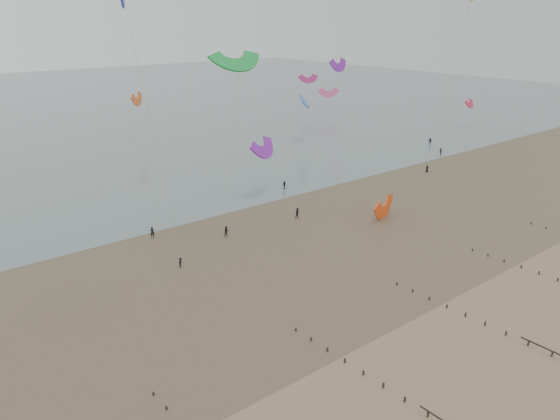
{
  "coord_description": "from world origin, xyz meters",
  "views": [
    {
      "loc": [
        -49.79,
        -29.25,
        34.43
      ],
      "look_at": [
        -3.39,
        28.0,
        8.0
      ],
      "focal_mm": 35.0,
      "sensor_mm": 36.0,
      "label": 1
    }
  ],
  "objects": [
    {
      "name": "kitesurfer_lead",
      "position": [
        -13.99,
        48.15,
        0.94
      ],
      "size": [
        0.81,
        0.69,
        1.88
      ],
      "primitive_type": "imported",
      "rotation": [
        0.0,
        0.0,
        2.72
      ],
      "color": "black",
      "rests_on": "ground"
    },
    {
      "name": "grounded_kite",
      "position": [
        22.86,
        30.56,
        0.0
      ],
      "size": [
        8.94,
        7.98,
        4.06
      ],
      "primitive_type": null,
      "rotation": [
        1.54,
        0.0,
        0.36
      ],
      "color": "#EF440F",
      "rests_on": "ground"
    },
    {
      "name": "kitesurfers",
      "position": [
        29.97,
        48.4,
        0.88
      ],
      "size": [
        141.46,
        27.66,
        1.89
      ],
      "color": "black",
      "rests_on": "ground"
    },
    {
      "name": "ground",
      "position": [
        0.0,
        0.0,
        0.0
      ],
      "size": [
        500.0,
        500.0,
        0.0
      ],
      "primitive_type": "plane",
      "color": "brown",
      "rests_on": "ground"
    },
    {
      "name": "kites_airborne",
      "position": [
        -13.74,
        90.59,
        22.59
      ],
      "size": [
        235.64,
        121.04,
        42.88
      ],
      "color": "yellow",
      "rests_on": "ground"
    },
    {
      "name": "sea_and_shore",
      "position": [
        -4.08,
        34.4,
        0.01
      ],
      "size": [
        500.0,
        665.0,
        0.03
      ],
      "color": "#475654",
      "rests_on": "ground"
    }
  ]
}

